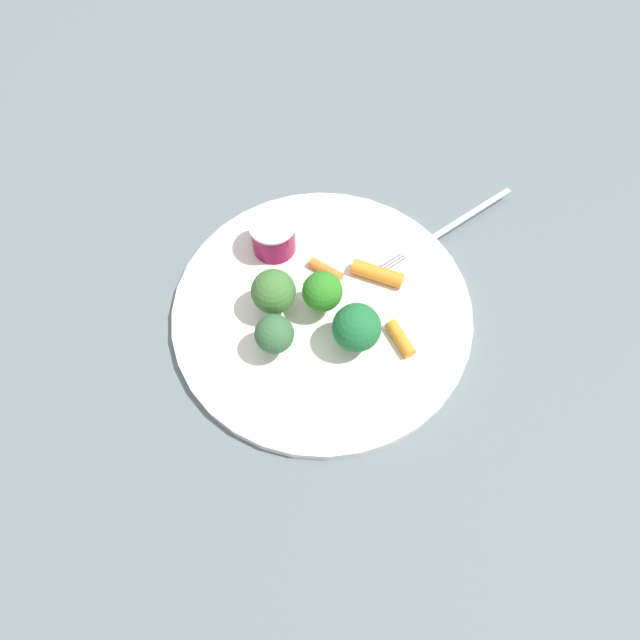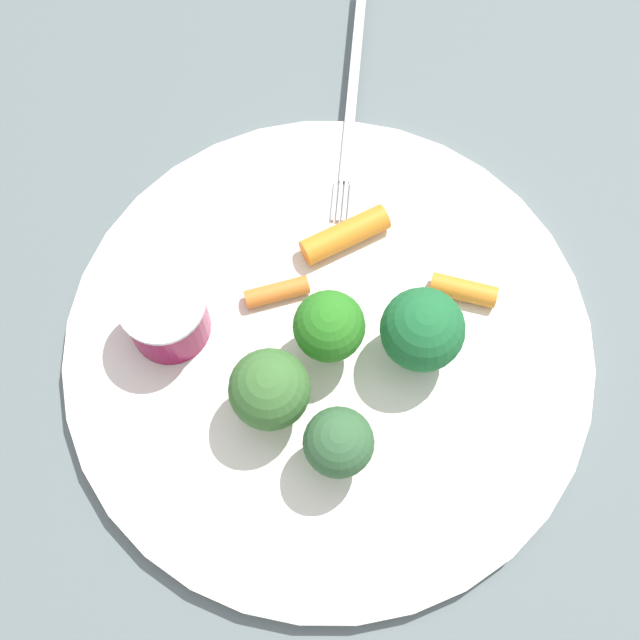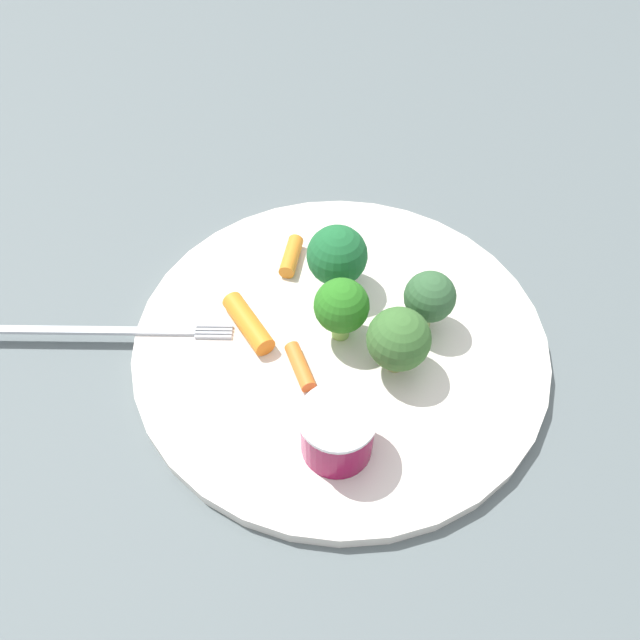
% 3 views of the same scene
% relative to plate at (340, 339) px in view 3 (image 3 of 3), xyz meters
% --- Properties ---
extents(ground_plane, '(2.40, 2.40, 0.00)m').
position_rel_plate_xyz_m(ground_plane, '(0.00, 0.00, -0.01)').
color(ground_plane, slate).
extents(plate, '(0.31, 0.31, 0.01)m').
position_rel_plate_xyz_m(plate, '(0.00, 0.00, 0.00)').
color(plate, silver).
rests_on(plate, ground_plane).
extents(sauce_cup, '(0.05, 0.05, 0.04)m').
position_rel_plate_xyz_m(sauce_cup, '(-0.09, 0.04, 0.03)').
color(sauce_cup, maroon).
rests_on(sauce_cup, plate).
extents(broccoli_floret_0, '(0.05, 0.05, 0.06)m').
position_rel_plate_xyz_m(broccoli_floret_0, '(0.05, -0.02, 0.04)').
color(broccoli_floret_0, '#81B574').
rests_on(broccoli_floret_0, plate).
extents(broccoli_floret_1, '(0.04, 0.04, 0.05)m').
position_rel_plate_xyz_m(broccoli_floret_1, '(0.00, -0.00, 0.04)').
color(broccoli_floret_1, '#8CC65B').
rests_on(broccoli_floret_1, plate).
extents(broccoli_floret_2, '(0.05, 0.05, 0.06)m').
position_rel_plate_xyz_m(broccoli_floret_2, '(-0.04, -0.03, 0.04)').
color(broccoli_floret_2, '#96B159').
rests_on(broccoli_floret_2, plate).
extents(broccoli_floret_3, '(0.04, 0.04, 0.05)m').
position_rel_plate_xyz_m(broccoli_floret_3, '(-0.01, -0.06, 0.04)').
color(broccoli_floret_3, '#9AB463').
rests_on(broccoli_floret_3, plate).
extents(carrot_stick_0, '(0.04, 0.03, 0.01)m').
position_rel_plate_xyz_m(carrot_stick_0, '(0.09, 0.01, 0.01)').
color(carrot_stick_0, orange).
rests_on(carrot_stick_0, plate).
extents(carrot_stick_1, '(0.04, 0.01, 0.01)m').
position_rel_plate_xyz_m(carrot_stick_1, '(-0.02, 0.04, 0.01)').
color(carrot_stick_1, orange).
rests_on(carrot_stick_1, plate).
extents(carrot_stick_2, '(0.06, 0.03, 0.02)m').
position_rel_plate_xyz_m(carrot_stick_2, '(0.03, 0.06, 0.01)').
color(carrot_stick_2, orange).
rests_on(carrot_stick_2, plate).
extents(fork, '(0.08, 0.18, 0.00)m').
position_rel_plate_xyz_m(fork, '(0.06, 0.16, 0.01)').
color(fork, '#B3B9BF').
rests_on(fork, plate).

